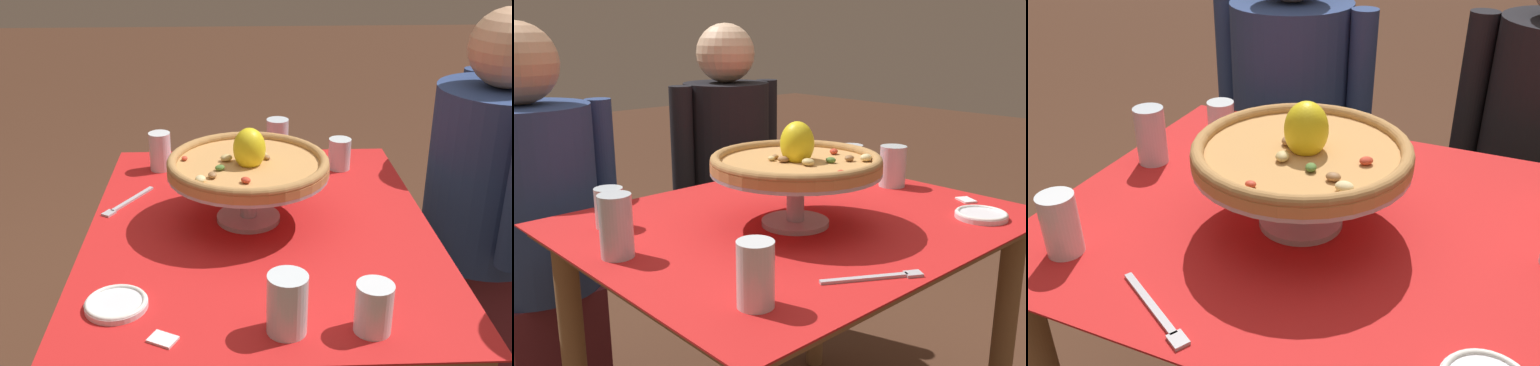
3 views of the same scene
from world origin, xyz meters
TOP-DOWN VIEW (x-y plane):
  - dining_table at (0.00, 0.00)m, footprint 1.05×0.84m
  - pizza_stand at (-0.04, -0.03)m, footprint 0.39×0.39m
  - pizza at (-0.03, -0.03)m, footprint 0.39×0.39m
  - water_glass_back_right at (0.43, 0.19)m, footprint 0.07×0.07m
  - water_glass_side_right at (0.42, 0.03)m, footprint 0.08×0.08m
  - water_glass_side_left at (-0.44, 0.07)m, footprint 0.07×0.07m
  - water_glass_front_left at (-0.38, -0.28)m, footprint 0.06×0.06m
  - water_glass_back_left at (-0.36, 0.25)m, footprint 0.07×0.07m
  - side_plate at (0.33, -0.30)m, footprint 0.12×0.12m
  - dinner_fork at (-0.14, -0.35)m, footprint 0.18×0.12m
  - sugar_packet at (0.44, -0.20)m, footprint 0.06×0.06m
  - diner_left at (-0.37, 0.72)m, footprint 0.54×0.39m

SIDE VIEW (x-z plane):
  - diner_left at x=-0.37m, z-range 0.00..1.20m
  - dining_table at x=0.00m, z-range 0.24..0.98m
  - sugar_packet at x=0.44m, z-range 0.74..0.74m
  - dinner_fork at x=-0.14m, z-range 0.74..0.74m
  - side_plate at x=0.33m, z-range 0.74..0.75m
  - water_glass_back_left at x=-0.36m, z-range 0.73..0.82m
  - water_glass_back_right at x=0.43m, z-range 0.73..0.83m
  - water_glass_front_left at x=-0.38m, z-range 0.73..0.85m
  - water_glass_side_right at x=0.42m, z-range 0.73..0.85m
  - water_glass_side_left at x=-0.44m, z-range 0.73..0.86m
  - pizza_stand at x=-0.04m, z-range 0.77..0.91m
  - pizza at x=-0.03m, z-range 0.84..0.95m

